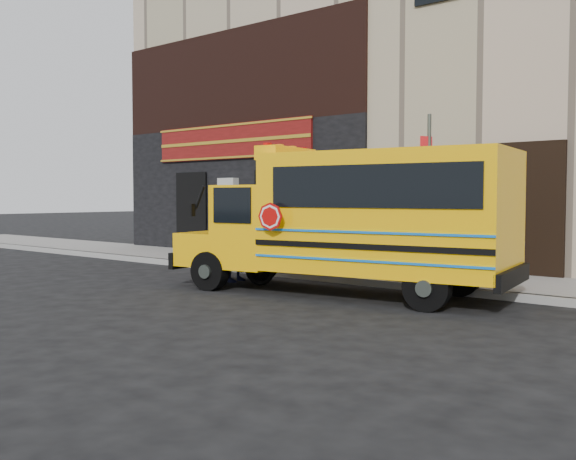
{
  "coord_description": "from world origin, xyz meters",
  "views": [
    {
      "loc": [
        9.3,
        -9.09,
        1.92
      ],
      "look_at": [
        0.27,
        1.85,
        1.18
      ],
      "focal_mm": 40.0,
      "sensor_mm": 36.0,
      "label": 1
    }
  ],
  "objects_px": {
    "school_bus": "(356,218)",
    "cyclist": "(236,240)",
    "bicycle": "(236,258)",
    "sign_pole": "(428,195)"
  },
  "relations": [
    {
      "from": "sign_pole",
      "to": "bicycle",
      "type": "relative_size",
      "value": 1.86
    },
    {
      "from": "bicycle",
      "to": "cyclist",
      "type": "xyz_separation_m",
      "value": [
        -0.03,
        0.03,
        0.38
      ]
    },
    {
      "from": "sign_pole",
      "to": "bicycle",
      "type": "height_order",
      "value": "sign_pole"
    },
    {
      "from": "cyclist",
      "to": "sign_pole",
      "type": "bearing_deg",
      "value": -81.3
    },
    {
      "from": "school_bus",
      "to": "cyclist",
      "type": "relative_size",
      "value": 3.73
    },
    {
      "from": "school_bus",
      "to": "cyclist",
      "type": "bearing_deg",
      "value": -174.84
    },
    {
      "from": "sign_pole",
      "to": "bicycle",
      "type": "xyz_separation_m",
      "value": [
        -3.78,
        -1.63,
        -1.37
      ]
    },
    {
      "from": "school_bus",
      "to": "cyclist",
      "type": "distance_m",
      "value": 3.02
    },
    {
      "from": "bicycle",
      "to": "cyclist",
      "type": "relative_size",
      "value": 1.0
    },
    {
      "from": "sign_pole",
      "to": "cyclist",
      "type": "distance_m",
      "value": 4.25
    }
  ]
}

